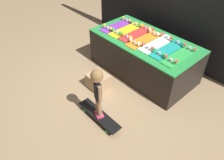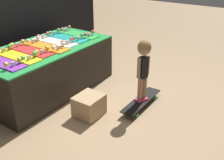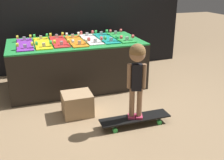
# 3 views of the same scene
# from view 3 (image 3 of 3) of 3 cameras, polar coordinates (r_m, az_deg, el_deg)

# --- Properties ---
(ground_plane) EXTENTS (16.00, 16.00, 0.00)m
(ground_plane) POSITION_cam_3_polar(r_m,az_deg,el_deg) (3.49, -5.45, -4.58)
(ground_plane) COLOR #9E7F5B
(back_wall) EXTENTS (4.22, 0.10, 2.33)m
(back_wall) POSITION_cam_3_polar(r_m,az_deg,el_deg) (4.56, -10.35, 16.47)
(back_wall) COLOR black
(back_wall) RESTS_ON ground_plane
(display_rack) EXTENTS (1.89, 0.97, 0.67)m
(display_rack) POSITION_cam_3_polar(r_m,az_deg,el_deg) (3.91, -7.68, 3.52)
(display_rack) COLOR black
(display_rack) RESTS_ON ground_plane
(skateboard_purple_on_rack) EXTENTS (0.21, 0.74, 0.09)m
(skateboard_purple_on_rack) POSITION_cam_3_polar(r_m,az_deg,el_deg) (3.75, -18.46, 7.46)
(skateboard_purple_on_rack) COLOR purple
(skateboard_purple_on_rack) RESTS_ON display_rack
(skateboard_yellow_on_rack) EXTENTS (0.21, 0.74, 0.09)m
(skateboard_yellow_on_rack) POSITION_cam_3_polar(r_m,az_deg,el_deg) (3.76, -14.92, 7.88)
(skateboard_yellow_on_rack) COLOR yellow
(skateboard_yellow_on_rack) RESTS_ON display_rack
(skateboard_red_on_rack) EXTENTS (0.21, 0.74, 0.09)m
(skateboard_red_on_rack) POSITION_cam_3_polar(r_m,az_deg,el_deg) (3.81, -11.46, 8.32)
(skateboard_red_on_rack) COLOR red
(skateboard_red_on_rack) RESTS_ON display_rack
(skateboard_orange_on_rack) EXTENTS (0.21, 0.74, 0.09)m
(skateboard_orange_on_rack) POSITION_cam_3_polar(r_m,az_deg,el_deg) (3.79, -7.85, 8.49)
(skateboard_orange_on_rack) COLOR orange
(skateboard_orange_on_rack) RESTS_ON display_rack
(skateboard_white_on_rack) EXTENTS (0.21, 0.74, 0.09)m
(skateboard_white_on_rack) POSITION_cam_3_polar(r_m,az_deg,el_deg) (3.89, -4.63, 8.94)
(skateboard_white_on_rack) COLOR white
(skateboard_white_on_rack) RESTS_ON display_rack
(skateboard_teal_on_rack) EXTENTS (0.21, 0.74, 0.09)m
(skateboard_teal_on_rack) POSITION_cam_3_polar(r_m,az_deg,el_deg) (3.95, -1.33, 9.19)
(skateboard_teal_on_rack) COLOR teal
(skateboard_teal_on_rack) RESTS_ON display_rack
(skateboard_green_on_rack) EXTENTS (0.21, 0.74, 0.09)m
(skateboard_green_on_rack) POSITION_cam_3_polar(r_m,az_deg,el_deg) (4.01, 1.95, 9.35)
(skateboard_green_on_rack) COLOR green
(skateboard_green_on_rack) RESTS_ON display_rack
(skateboard_on_floor) EXTENTS (0.79, 0.19, 0.09)m
(skateboard_on_floor) POSITION_cam_3_polar(r_m,az_deg,el_deg) (2.92, 5.04, -8.40)
(skateboard_on_floor) COLOR black
(skateboard_on_floor) RESTS_ON ground_plane
(child) EXTENTS (0.19, 0.17, 0.82)m
(child) POSITION_cam_3_polar(r_m,az_deg,el_deg) (2.67, 5.44, 2.72)
(child) COLOR #E03D6B
(child) RESTS_ON skateboard_on_floor
(storage_box) EXTENTS (0.34, 0.30, 0.27)m
(storage_box) POSITION_cam_3_polar(r_m,az_deg,el_deg) (3.12, -7.57, -5.20)
(storage_box) COLOR tan
(storage_box) RESTS_ON ground_plane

